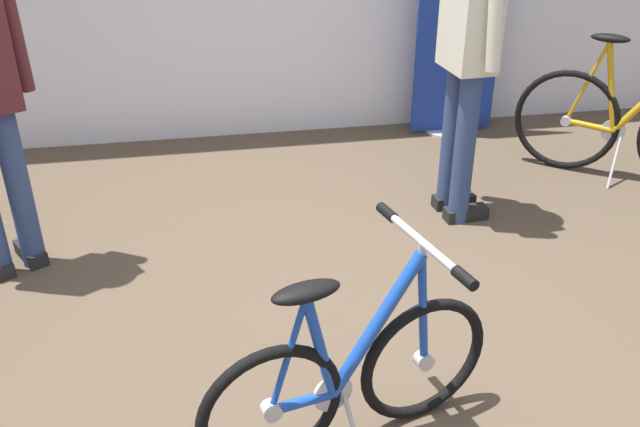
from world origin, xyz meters
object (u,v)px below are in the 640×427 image
(floor_banner_stand, at_px, (461,9))
(visitor_near_wall, at_px, (469,37))
(display_bike_left, at_px, (630,124))
(folding_bike_foreground, at_px, (351,374))

(floor_banner_stand, xyz_separation_m, visitor_near_wall, (-0.44, -1.22, 0.12))
(display_bike_left, relative_size, visitor_near_wall, 0.63)
(folding_bike_foreground, height_order, display_bike_left, display_bike_left)
(floor_banner_stand, height_order, folding_bike_foreground, floor_banner_stand)
(visitor_near_wall, bearing_deg, display_bike_left, 11.65)
(floor_banner_stand, bearing_deg, visitor_near_wall, -109.74)
(floor_banner_stand, xyz_separation_m, display_bike_left, (0.74, -0.98, -0.51))
(floor_banner_stand, height_order, display_bike_left, floor_banner_stand)
(floor_banner_stand, xyz_separation_m, folding_bike_foreground, (-1.37, -2.74, -0.58))
(floor_banner_stand, bearing_deg, folding_bike_foreground, -116.59)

